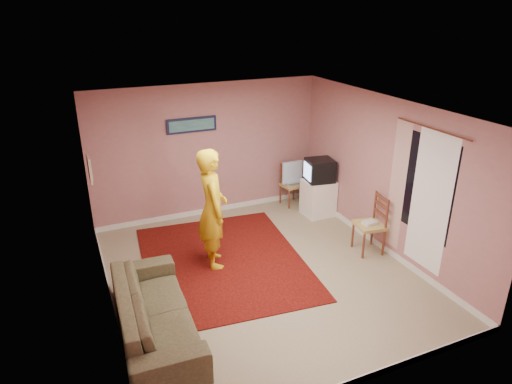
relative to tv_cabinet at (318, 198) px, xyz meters
name	(u,v)px	position (x,y,z in m)	size (l,w,h in m)	color
ground	(261,273)	(-1.95, -1.55, -0.36)	(5.00, 5.00, 0.00)	tan
wall_back	(208,151)	(-1.95, 0.95, 0.94)	(4.50, 0.02, 2.60)	#AB7170
wall_front	(363,287)	(-1.95, -4.05, 0.94)	(4.50, 0.02, 2.60)	#AB7170
wall_left	(101,225)	(-4.20, -1.55, 0.94)	(0.02, 5.00, 2.60)	#AB7170
wall_right	(385,176)	(0.30, -1.55, 0.94)	(0.02, 5.00, 2.60)	#AB7170
ceiling	(261,109)	(-1.95, -1.55, 2.24)	(4.50, 5.00, 0.02)	silver
baseboard_back	(210,210)	(-1.95, 0.94, -0.31)	(4.50, 0.02, 0.10)	silver
baseboard_front	(353,382)	(-1.95, -4.04, -0.31)	(4.50, 0.02, 0.10)	silver
baseboard_left	(113,306)	(-4.19, -1.55, -0.31)	(0.02, 5.00, 0.10)	silver
baseboard_right	(377,243)	(0.29, -1.55, -0.31)	(0.02, 5.00, 0.10)	silver
window	(425,186)	(0.29, -2.45, 1.09)	(0.01, 1.10, 1.50)	black
curtain_sheer	(430,202)	(0.28, -2.60, 0.89)	(0.01, 0.75, 2.10)	white
curtain_floral	(397,186)	(0.26, -1.90, 0.89)	(0.01, 0.35, 2.10)	beige
curtain_rod	(432,128)	(0.25, -2.45, 1.96)	(0.02, 0.02, 1.40)	brown
picture_back	(192,125)	(-2.25, 0.92, 1.49)	(0.95, 0.04, 0.28)	#121533
picture_left	(90,168)	(-4.17, 0.05, 1.19)	(0.04, 0.38, 0.42)	beige
area_rug	(223,261)	(-2.37, -0.97, -0.35)	(2.53, 3.17, 0.02)	black
tv_cabinet	(318,198)	(0.00, 0.00, 0.00)	(0.57, 0.51, 0.72)	white
crt_tv	(319,170)	(-0.01, 0.00, 0.58)	(0.57, 0.53, 0.44)	black
chair_a	(292,180)	(-0.25, 0.65, 0.18)	(0.45, 0.43, 0.48)	tan
dvd_player	(292,183)	(-0.25, 0.65, 0.12)	(0.34, 0.25, 0.06)	#BCBCC2
blue_throw	(292,172)	(-0.25, 0.65, 0.36)	(0.44, 0.06, 0.46)	#7FACD0
chair_b	(370,218)	(0.01, -1.63, 0.26)	(0.50, 0.52, 0.55)	tan
game_console	(370,223)	(0.01, -1.63, 0.18)	(0.23, 0.16, 0.05)	silver
sofa	(155,311)	(-3.75, -2.28, -0.03)	(2.27, 0.89, 0.66)	brown
person	(212,209)	(-2.51, -0.95, 0.61)	(0.71, 0.47, 1.95)	gold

